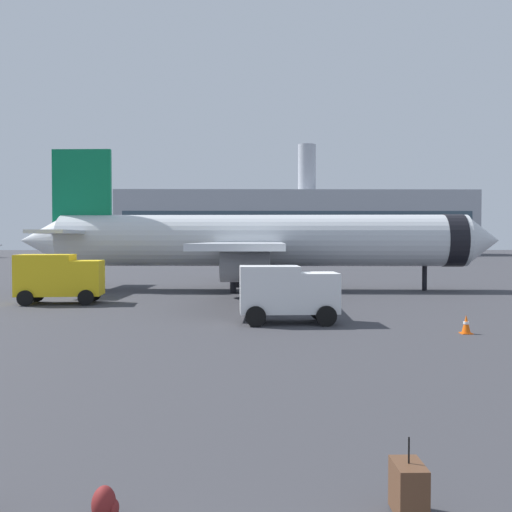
# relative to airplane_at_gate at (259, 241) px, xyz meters

# --- Properties ---
(airplane_at_gate) EXTENTS (35.72, 32.17, 10.50)m
(airplane_at_gate) POSITION_rel_airplane_at_gate_xyz_m (0.00, 0.00, 0.00)
(airplane_at_gate) COLOR silver
(airplane_at_gate) RESTS_ON ground
(service_truck) EXTENTS (4.97, 2.87, 2.90)m
(service_truck) POSITION_rel_airplane_at_gate_xyz_m (-11.92, -8.89, -2.05)
(service_truck) COLOR yellow
(service_truck) RESTS_ON ground
(cargo_van) EXTENTS (4.47, 2.46, 2.60)m
(cargo_van) POSITION_rel_airplane_at_gate_xyz_m (0.97, -16.96, -2.21)
(cargo_van) COLOR white
(cargo_van) RESTS_ON ground
(safety_cone_near) EXTENTS (0.44, 0.44, 0.79)m
(safety_cone_near) POSITION_rel_airplane_at_gate_xyz_m (5.86, 9.82, -3.26)
(safety_cone_near) COLOR #F2590C
(safety_cone_near) RESTS_ON ground
(safety_cone_mid) EXTENTS (0.44, 0.44, 0.76)m
(safety_cone_mid) POSITION_rel_airplane_at_gate_xyz_m (7.95, -19.97, -3.28)
(safety_cone_mid) COLOR #F2590C
(safety_cone_mid) RESTS_ON ground
(rolling_suitcase) EXTENTS (0.40, 0.64, 1.10)m
(rolling_suitcase) POSITION_rel_airplane_at_gate_xyz_m (1.41, -35.15, -3.27)
(rolling_suitcase) COLOR brown
(rolling_suitcase) RESTS_ON ground
(traveller_backpack) EXTENTS (0.36, 0.40, 0.48)m
(traveller_backpack) POSITION_rel_airplane_at_gate_xyz_m (-2.70, -35.23, -3.42)
(traveller_backpack) COLOR maroon
(traveller_backpack) RESTS_ON ground
(terminal_building) EXTENTS (84.26, 23.10, 27.21)m
(terminal_building) POSITION_rel_airplane_at_gate_xyz_m (10.49, 100.31, 4.05)
(terminal_building) COLOR #9EA3AD
(terminal_building) RESTS_ON ground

